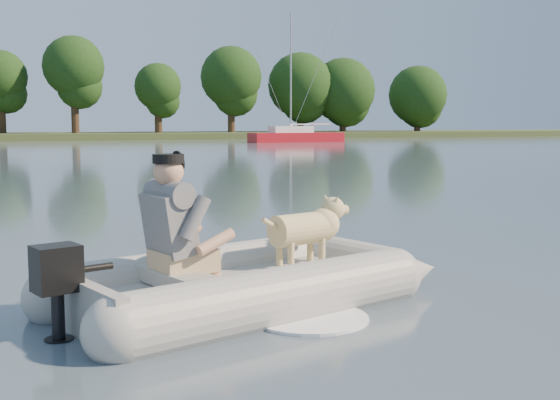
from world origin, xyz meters
name	(u,v)px	position (x,y,z in m)	size (l,w,h in m)	color
water	(330,305)	(0.00, 0.00, 0.00)	(160.00, 160.00, 0.00)	slate
shore_bank	(31,137)	(0.00, 62.00, 0.25)	(160.00, 12.00, 0.70)	#47512D
treeline	(96,81)	(5.75, 61.07, 5.30)	(84.66, 7.35, 9.27)	#332316
dinghy	(247,234)	(-0.66, 0.38, 0.64)	(5.10, 3.87, 1.47)	#A0A09B
man	(172,219)	(-1.39, 0.21, 0.83)	(0.77, 0.66, 1.15)	slate
dog	(301,235)	(-0.01, 0.63, 0.55)	(0.99, 0.35, 0.66)	#D6BC7B
outboard_motor	(57,297)	(-2.35, -0.14, 0.33)	(0.44, 0.31, 0.84)	black
sailboat	(295,136)	(19.42, 46.51, 0.46)	(7.58, 2.32, 10.41)	#AA131C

